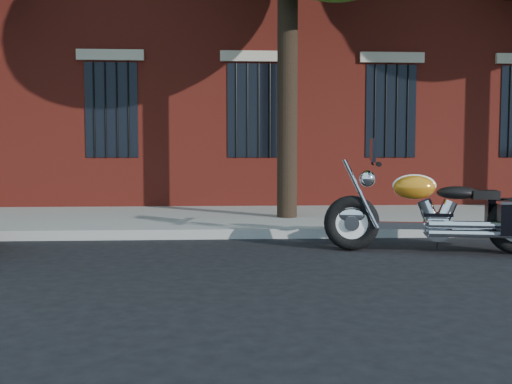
{
  "coord_description": "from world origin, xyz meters",
  "views": [
    {
      "loc": [
        -0.62,
        -7.23,
        1.31
      ],
      "look_at": [
        -0.17,
        0.8,
        0.75
      ],
      "focal_mm": 40.0,
      "sensor_mm": 36.0,
      "label": 1
    }
  ],
  "objects": [
    {
      "name": "curb",
      "position": [
        0.0,
        1.38,
        0.07
      ],
      "size": [
        40.0,
        0.16,
        0.15
      ],
      "primitive_type": "cube",
      "color": "gray",
      "rests_on": "ground"
    },
    {
      "name": "sidewalk",
      "position": [
        0.0,
        3.26,
        0.07
      ],
      "size": [
        40.0,
        3.6,
        0.15
      ],
      "primitive_type": "cube",
      "color": "gray",
      "rests_on": "ground"
    },
    {
      "name": "ground",
      "position": [
        0.0,
        0.0,
        0.0
      ],
      "size": [
        120.0,
        120.0,
        0.0
      ],
      "primitive_type": "plane",
      "color": "black",
      "rests_on": "ground"
    },
    {
      "name": "motorcycle",
      "position": [
        2.24,
        -0.02,
        0.5
      ],
      "size": [
        2.85,
        1.17,
        1.49
      ],
      "rotation": [
        0.0,
        0.0,
        -0.18
      ],
      "color": "black",
      "rests_on": "ground"
    }
  ]
}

